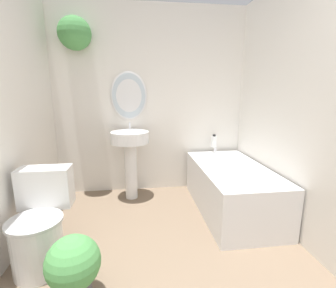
# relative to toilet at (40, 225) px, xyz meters

# --- Properties ---
(wall_back) EXTENTS (2.57, 0.38, 2.40)m
(wall_back) POSITION_rel_toilet_xyz_m (0.84, 1.42, 0.98)
(wall_back) COLOR silver
(wall_back) RESTS_ON ground_plane
(wall_right) EXTENTS (0.06, 2.89, 2.40)m
(wall_right) POSITION_rel_toilet_xyz_m (2.22, 0.02, 0.87)
(wall_right) COLOR silver
(wall_right) RESTS_ON ground_plane
(toilet) EXTENTS (0.41, 0.57, 0.73)m
(toilet) POSITION_rel_toilet_xyz_m (0.00, 0.00, 0.00)
(toilet) COLOR white
(toilet) RESTS_ON ground_plane
(pedestal_sink) EXTENTS (0.46, 0.46, 0.96)m
(pedestal_sink) POSITION_rel_toilet_xyz_m (0.68, 1.13, 0.31)
(pedestal_sink) COLOR white
(pedestal_sink) RESTS_ON ground_plane
(bathtub) EXTENTS (0.72, 1.41, 0.60)m
(bathtub) POSITION_rel_toilet_xyz_m (1.81, 0.65, -0.05)
(bathtub) COLOR silver
(bathtub) RESTS_ON ground_plane
(shampoo_bottle) EXTENTS (0.08, 0.08, 0.17)m
(shampoo_bottle) POSITION_rel_toilet_xyz_m (1.80, 1.29, 0.35)
(shampoo_bottle) COLOR white
(shampoo_bottle) RESTS_ON bathtub
(potted_plant) EXTENTS (0.34, 0.34, 0.46)m
(potted_plant) POSITION_rel_toilet_xyz_m (0.34, -0.41, -0.07)
(potted_plant) COLOR #47474C
(potted_plant) RESTS_ON ground_plane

